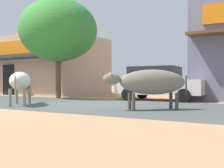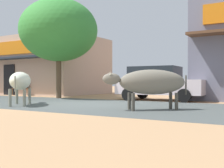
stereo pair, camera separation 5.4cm
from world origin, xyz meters
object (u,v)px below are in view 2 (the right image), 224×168
object	(u,v)px
cow_far_dark	(151,82)
cafe_chair_by_doorway	(26,88)
cow_near_brown	(21,81)
cafe_chair_near_tree	(17,87)
parked_hatchback_car	(159,83)
roadside_tree	(59,30)

from	to	relation	value
cow_far_dark	cafe_chair_by_doorway	distance (m)	11.85
cow_near_brown	cafe_chair_near_tree	xyz separation A→B (m)	(-7.01, 5.85, -0.41)
parked_hatchback_car	cafe_chair_by_doorway	world-z (taller)	parked_hatchback_car
roadside_tree	cafe_chair_near_tree	size ratio (longest dim) A/B	5.93
parked_hatchback_car	cow_far_dark	world-z (taller)	parked_hatchback_car
cow_near_brown	cafe_chair_near_tree	size ratio (longest dim) A/B	2.52
cow_near_brown	cafe_chair_near_tree	world-z (taller)	cow_near_brown
cafe_chair_near_tree	cafe_chair_by_doorway	size ratio (longest dim) A/B	1.00
roadside_tree	cow_far_dark	world-z (taller)	roadside_tree
roadside_tree	parked_hatchback_car	world-z (taller)	roadside_tree
cow_near_brown	cow_far_dark	xyz separation A→B (m)	(5.06, 0.81, -0.04)
parked_hatchback_car	cafe_chair_near_tree	xyz separation A→B (m)	(-10.54, 0.42, -0.33)
cafe_chair_near_tree	cafe_chair_by_doorway	world-z (taller)	same
cafe_chair_by_doorway	cafe_chair_near_tree	bearing A→B (deg)	165.96
roadside_tree	cafe_chair_near_tree	world-z (taller)	roadside_tree
parked_hatchback_car	cow_near_brown	world-z (taller)	parked_hatchback_car
cow_far_dark	cafe_chair_near_tree	bearing A→B (deg)	157.31
cow_near_brown	cafe_chair_by_doorway	size ratio (longest dim) A/B	2.52
roadside_tree	parked_hatchback_car	xyz separation A→B (m)	(5.44, 1.09, -2.89)
cow_far_dark	cow_near_brown	bearing A→B (deg)	-170.91
parked_hatchback_car	cow_near_brown	bearing A→B (deg)	-123.01
parked_hatchback_car	cafe_chair_near_tree	world-z (taller)	parked_hatchback_car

